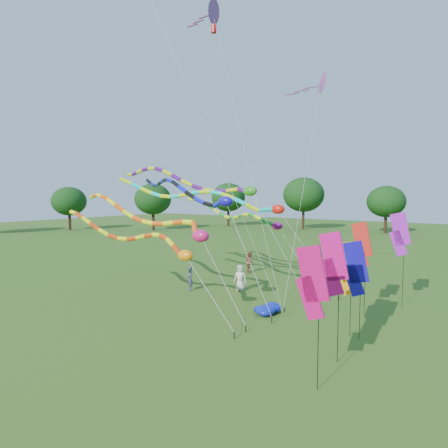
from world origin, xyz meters
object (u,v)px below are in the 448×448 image
Objects in this scene: blue_nylon_heap at (259,308)px; person_c at (250,262)px; person_b at (190,278)px; tube_kite_red at (140,239)px; person_a at (240,278)px; tube_kite_orange at (151,217)px.

person_c is (-5.84, 8.72, 0.59)m from blue_nylon_heap.
person_c is (0.30, 7.21, 0.04)m from person_b.
person_a is at bearing 75.68° from tube_kite_red.
blue_nylon_heap is 10.51m from person_c.
tube_kite_red is 2.81m from tube_kite_orange.
person_b is at bearing 166.22° from blue_nylon_heap.
tube_kite_orange reaches higher than tube_kite_red.
person_c is at bearing 101.41° from person_a.
person_b is (-0.60, 4.80, -3.15)m from tube_kite_red.
person_b is at bearing 83.90° from tube_kite_orange.
tube_kite_red is at bearing -52.31° from person_b.
tube_kite_red is 7.57× the size of person_b.
tube_kite_orange reaches higher than person_c.
tube_kite_red is 7.18× the size of person_a.
person_b is at bearing -159.85° from person_a.
tube_kite_red is 7.23× the size of person_c.
person_a reaches higher than blue_nylon_heap.
tube_kite_orange is 9.09× the size of person_a.
tube_kite_red reaches higher than person_a.
blue_nylon_heap is 1.12× the size of person_a.
tube_kite_orange is at bearing 138.40° from person_c.
tube_kite_red is 7.65m from person_a.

